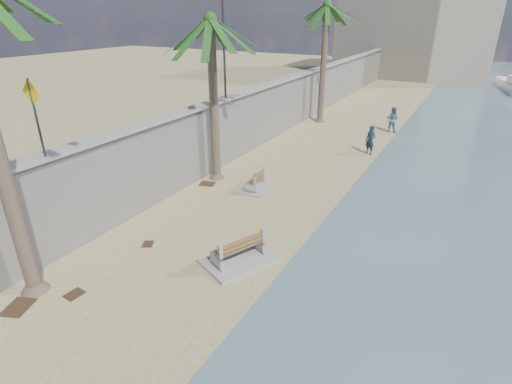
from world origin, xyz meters
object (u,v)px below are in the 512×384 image
at_px(palm_mid, 210,21).
at_px(person_a, 371,138).
at_px(person_b, 392,118).
at_px(palm_back, 327,7).
at_px(bench_near, 238,251).
at_px(bench_far, 255,182).

bearing_deg(palm_mid, person_a, 52.04).
relative_size(palm_mid, person_a, 4.26).
distance_m(palm_mid, person_b, 15.62).
bearing_deg(palm_mid, palm_back, 87.80).
xyz_separation_m(palm_mid, person_a, (5.81, 7.45, -6.37)).
xyz_separation_m(palm_back, person_a, (5.30, -5.83, -7.03)).
bearing_deg(bench_near, bench_far, 113.93).
bearing_deg(person_b, palm_mid, 72.82).
xyz_separation_m(bench_far, person_b, (3.55, 13.22, 0.64)).
bearing_deg(person_a, bench_far, -89.64).
bearing_deg(person_a, bench_near, -69.56).
height_order(bench_near, person_b, person_b).
height_order(palm_mid, person_b, palm_mid).
bearing_deg(palm_back, bench_far, -82.21).
height_order(bench_near, person_a, person_a).
distance_m(bench_near, palm_mid, 10.28).
bearing_deg(person_a, person_b, 113.52).
distance_m(palm_mid, person_a, 11.39).
relative_size(palm_back, person_a, 4.61).
distance_m(palm_mid, palm_back, 13.30).
relative_size(bench_far, palm_mid, 0.25).
relative_size(bench_far, person_a, 1.08).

